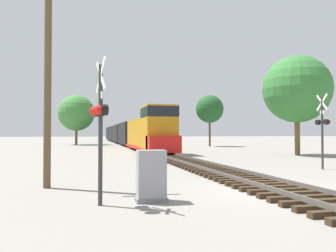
% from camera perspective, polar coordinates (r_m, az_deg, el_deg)
% --- Properties ---
extents(ground_plane, '(400.00, 400.00, 0.00)m').
position_cam_1_polar(ground_plane, '(11.90, 18.80, -10.78)').
color(ground_plane, gray).
extents(rail_track_bed, '(2.60, 160.00, 0.31)m').
position_cam_1_polar(rail_track_bed, '(11.88, 18.80, -10.14)').
color(rail_track_bed, '#382819').
rests_on(rail_track_bed, ground).
extents(freight_train, '(2.88, 75.63, 4.54)m').
position_cam_1_polar(freight_train, '(64.01, -7.90, -1.33)').
color(freight_train, '#B77A14').
rests_on(freight_train, ground).
extents(crossing_signal_near, '(0.50, 1.01, 4.04)m').
position_cam_1_polar(crossing_signal_near, '(9.19, -11.85, 1.58)').
color(crossing_signal_near, '#333333').
rests_on(crossing_signal_near, ground).
extents(crossing_signal_far, '(0.35, 1.00, 4.16)m').
position_cam_1_polar(crossing_signal_far, '(19.98, 25.33, 0.10)').
color(crossing_signal_far, '#333333').
rests_on(crossing_signal_far, ground).
extents(relay_cabinet, '(0.90, 0.59, 1.49)m').
position_cam_1_polar(relay_cabinet, '(9.62, -2.94, -8.71)').
color(relay_cabinet, slate).
rests_on(relay_cabinet, ground).
extents(utility_pole, '(1.80, 0.26, 8.01)m').
position_cam_1_polar(utility_pole, '(12.85, -20.21, 8.58)').
color(utility_pole, brown).
rests_on(utility_pole, ground).
extents(tree_far_right, '(6.12, 6.12, 9.08)m').
position_cam_1_polar(tree_far_right, '(32.24, 21.53, 5.96)').
color(tree_far_right, brown).
rests_on(tree_far_right, ground).
extents(tree_mid_background, '(4.29, 4.29, 7.89)m').
position_cam_1_polar(tree_mid_background, '(50.87, 7.26, 2.93)').
color(tree_mid_background, brown).
rests_on(tree_mid_background, ground).
extents(tree_deep_background, '(6.30, 6.30, 8.74)m').
position_cam_1_polar(tree_deep_background, '(59.64, -15.66, 2.21)').
color(tree_deep_background, brown).
rests_on(tree_deep_background, ground).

